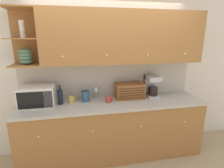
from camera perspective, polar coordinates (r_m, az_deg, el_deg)
The scene contains 13 objects.
ground_plane at distance 3.52m, azimuth -0.76°, elevation -18.65°, with size 24.00×24.00×0.00m, color tan.
wall_back at distance 3.02m, azimuth -0.94°, elevation 2.63°, with size 5.31×0.06×2.60m.
counter_unit at distance 3.00m, azimuth 0.37°, elevation -14.39°, with size 2.93×0.67×0.95m.
backsplash_panel at distance 3.00m, azimuth -0.82°, elevation 1.62°, with size 2.91×0.01×0.60m.
upper_cabinets at distance 2.78m, azimuth 3.19°, elevation 14.90°, with size 2.91×0.39×0.79m.
microwave at distance 2.82m, azimuth -23.13°, elevation -3.64°, with size 0.50×0.37×0.30m.
wine_bottle at distance 2.78m, azimuth -16.58°, elevation -3.71°, with size 0.08×0.08×0.30m.
mug_blue_second at distance 2.83m, azimuth -13.06°, elevation -4.84°, with size 0.09×0.08×0.11m.
storage_canister at distance 2.84m, azimuth -8.65°, elevation -3.84°, with size 0.14×0.14×0.17m.
wine_glass at distance 2.95m, azimuth -5.21°, elevation -2.10°, with size 0.08×0.08×0.19m.
mug at distance 2.77m, azimuth -1.11°, elevation -4.99°, with size 0.11×0.09×0.10m.
bread_box at distance 2.96m, azimuth 5.71°, elevation -2.16°, with size 0.47×0.29×0.25m.
coffee_maker at distance 3.10m, azimuth 12.93°, elevation -0.49°, with size 0.21×0.27×0.36m.
Camera 1 is at (-0.53, -2.88, 1.95)m, focal length 28.00 mm.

